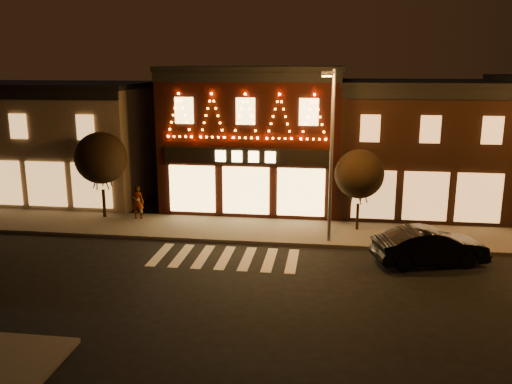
# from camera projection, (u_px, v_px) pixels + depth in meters

# --- Properties ---
(ground) EXTENTS (120.00, 120.00, 0.00)m
(ground) POSITION_uv_depth(u_px,v_px,m) (204.00, 295.00, 20.21)
(ground) COLOR black
(ground) RESTS_ON ground
(sidewalk_far) EXTENTS (44.00, 4.00, 0.15)m
(sidewalk_far) POSITION_uv_depth(u_px,v_px,m) (278.00, 231.00, 27.63)
(sidewalk_far) COLOR #47423D
(sidewalk_far) RESTS_ON ground
(building_left) EXTENTS (12.20, 8.28, 7.30)m
(building_left) POSITION_uv_depth(u_px,v_px,m) (56.00, 140.00, 34.59)
(building_left) COLOR #6A5F4B
(building_left) RESTS_ON ground
(building_pulp) EXTENTS (10.20, 8.34, 8.30)m
(building_pulp) POSITION_uv_depth(u_px,v_px,m) (256.00, 136.00, 32.71)
(building_pulp) COLOR #33100B
(building_pulp) RESTS_ON ground
(building_right_a) EXTENTS (9.20, 8.28, 7.50)m
(building_right_a) POSITION_uv_depth(u_px,v_px,m) (417.00, 146.00, 31.53)
(building_right_a) COLOR #331B12
(building_right_a) RESTS_ON ground
(streetlamp_mid) EXTENTS (0.65, 1.85, 8.04)m
(streetlamp_mid) POSITION_uv_depth(u_px,v_px,m) (331.00, 144.00, 24.62)
(streetlamp_mid) COLOR #59595E
(streetlamp_mid) RESTS_ON sidewalk_far
(tree_left) EXTENTS (2.82, 2.82, 4.72)m
(tree_left) POSITION_uv_depth(u_px,v_px,m) (101.00, 158.00, 29.23)
(tree_left) COLOR black
(tree_left) RESTS_ON sidewalk_far
(tree_right) EXTENTS (2.48, 2.48, 4.14)m
(tree_right) POSITION_uv_depth(u_px,v_px,m) (359.00, 174.00, 27.02)
(tree_right) COLOR black
(tree_right) RESTS_ON sidewalk_far
(dark_sedan) EXTENTS (5.11, 2.94, 1.59)m
(dark_sedan) POSITION_uv_depth(u_px,v_px,m) (430.00, 246.00, 23.15)
(dark_sedan) COLOR black
(dark_sedan) RESTS_ON ground
(pedestrian) EXTENTS (0.67, 0.45, 1.82)m
(pedestrian) POSITION_uv_depth(u_px,v_px,m) (138.00, 202.00, 29.46)
(pedestrian) COLOR gray
(pedestrian) RESTS_ON sidewalk_far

